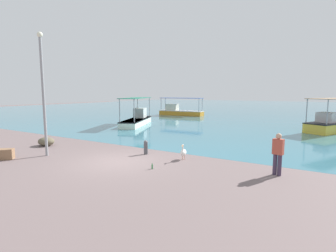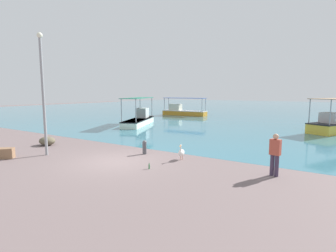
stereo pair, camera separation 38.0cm
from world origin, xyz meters
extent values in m
plane|color=#705F5E|center=(0.00, 0.00, 0.00)|extent=(120.00, 120.00, 0.00)
cube|color=teal|center=(0.00, 48.00, 0.00)|extent=(110.00, 90.00, 0.00)
cube|color=white|center=(-7.88, 11.40, 0.31)|extent=(3.91, 6.55, 0.61)
cube|color=black|center=(-7.88, 11.40, 0.57)|extent=(3.96, 6.60, 0.08)
cylinder|color=#99999E|center=(-6.13, 8.91, 1.65)|extent=(0.08, 0.08, 2.07)
cylinder|color=#99999E|center=(-7.38, 8.40, 1.65)|extent=(0.08, 0.08, 2.07)
cylinder|color=#99999E|center=(-8.39, 14.40, 1.65)|extent=(0.08, 0.08, 2.07)
cylinder|color=#99999E|center=(-9.63, 13.89, 1.65)|extent=(0.08, 0.08, 2.07)
cube|color=#246C56|center=(-7.88, 11.40, 2.71)|extent=(3.92, 6.41, 0.05)
cube|color=silver|center=(-8.43, 12.74, 1.12)|extent=(1.56, 1.72, 1.02)
cube|color=orange|center=(-9.35, 23.55, 0.35)|extent=(6.41, 1.94, 0.68)
cube|color=silver|center=(-9.35, 23.55, 0.65)|extent=(6.45, 1.98, 0.08)
cylinder|color=#99999E|center=(-6.48, 24.38, 1.56)|extent=(0.08, 0.08, 1.74)
cylinder|color=#99999E|center=(-6.40, 23.09, 1.56)|extent=(0.08, 0.08, 1.74)
cylinder|color=#99999E|center=(-12.29, 24.01, 1.56)|extent=(0.08, 0.08, 1.74)
cylinder|color=#99999E|center=(-12.21, 22.72, 1.56)|extent=(0.08, 0.08, 1.74)
cube|color=#264897|center=(-9.35, 23.55, 2.45)|extent=(6.21, 2.02, 0.05)
cube|color=beige|center=(-10.77, 23.46, 1.15)|extent=(1.71, 1.18, 0.92)
cylinder|color=#99999E|center=(6.97, 14.60, 1.79)|extent=(0.08, 0.08, 1.90)
cylinder|color=#99999E|center=(8.40, 13.87, 1.79)|extent=(0.08, 0.08, 1.90)
cube|color=beige|center=(8.42, 15.68, 1.25)|extent=(1.72, 1.70, 0.82)
cylinder|color=#E0997A|center=(2.52, 1.95, 0.11)|extent=(0.03, 0.03, 0.22)
cylinder|color=#E0997A|center=(2.42, 1.92, 0.11)|extent=(0.03, 0.03, 0.22)
ellipsoid|color=white|center=(2.48, 1.91, 0.36)|extent=(0.43, 0.62, 0.32)
ellipsoid|color=white|center=(2.41, 2.15, 0.38)|extent=(0.16, 0.19, 0.10)
cylinder|color=white|center=(2.52, 1.76, 0.58)|extent=(0.07, 0.07, 0.26)
sphere|color=white|center=(2.52, 1.76, 0.74)|extent=(0.11, 0.11, 0.11)
cone|color=#E5933F|center=(2.57, 1.60, 0.73)|extent=(0.14, 0.30, 0.06)
cylinder|color=gray|center=(-3.99, -1.06, 2.99)|extent=(0.14, 0.14, 5.99)
sphere|color=#EAEACC|center=(-3.99, -1.06, 6.10)|extent=(0.28, 0.28, 0.28)
cylinder|color=#47474C|center=(0.23, 1.88, 0.30)|extent=(0.21, 0.21, 0.61)
sphere|color=#4C4C51|center=(0.23, 1.88, 0.64)|extent=(0.22, 0.22, 0.22)
cylinder|color=#3D2F47|center=(6.71, 1.72, 0.42)|extent=(0.16, 0.16, 0.85)
cylinder|color=#3D2F47|center=(6.89, 1.68, 0.42)|extent=(0.16, 0.16, 0.85)
cube|color=#AD4838|center=(6.80, 1.70, 1.16)|extent=(0.44, 0.30, 0.62)
sphere|color=tan|center=(6.80, 1.70, 1.58)|extent=(0.22, 0.22, 0.22)
ellipsoid|color=brown|center=(-6.34, 0.48, 0.27)|extent=(1.05, 0.89, 0.53)
cube|color=#8B6648|center=(-5.06, -2.59, 0.26)|extent=(0.85, 0.81, 0.51)
cylinder|color=#3F7F4C|center=(2.07, -0.19, 0.10)|extent=(0.07, 0.07, 0.20)
cylinder|color=#3F7F4C|center=(2.07, -0.19, 0.24)|extent=(0.03, 0.03, 0.07)
camera|label=1|loc=(8.34, -9.19, 3.29)|focal=28.00mm
camera|label=2|loc=(8.66, -8.99, 3.29)|focal=28.00mm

